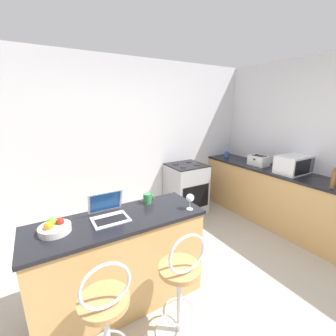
% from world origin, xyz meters
% --- Properties ---
extents(ground_plane, '(20.00, 20.00, 0.00)m').
position_xyz_m(ground_plane, '(0.00, 0.00, 0.00)').
color(ground_plane, '#ADA393').
extents(wall_back, '(12.00, 0.06, 2.60)m').
position_xyz_m(wall_back, '(0.00, 2.34, 1.30)').
color(wall_back, silver).
rests_on(wall_back, ground_plane).
extents(breakfast_bar, '(1.56, 0.57, 0.91)m').
position_xyz_m(breakfast_bar, '(-0.65, 0.74, 0.46)').
color(breakfast_bar, tan).
rests_on(breakfast_bar, ground_plane).
extents(counter_right, '(0.61, 2.84, 0.91)m').
position_xyz_m(counter_right, '(2.05, 0.91, 0.46)').
color(counter_right, tan).
rests_on(counter_right, ground_plane).
extents(bar_stool_near, '(0.40, 0.40, 1.00)m').
position_xyz_m(bar_stool_near, '(-0.95, 0.16, 0.47)').
color(bar_stool_near, silver).
rests_on(bar_stool_near, ground_plane).
extents(bar_stool_far, '(0.40, 0.40, 1.00)m').
position_xyz_m(bar_stool_far, '(-0.35, 0.16, 0.47)').
color(bar_stool_far, silver).
rests_on(bar_stool_far, ground_plane).
extents(laptop, '(0.31, 0.29, 0.23)m').
position_xyz_m(laptop, '(-0.72, 0.80, 0.97)').
color(laptop, silver).
rests_on(laptop, breakfast_bar).
extents(microwave, '(0.52, 0.33, 0.27)m').
position_xyz_m(microwave, '(2.08, 0.77, 1.04)').
color(microwave, silver).
rests_on(microwave, counter_right).
extents(toaster, '(0.23, 0.31, 0.17)m').
position_xyz_m(toaster, '(2.02, 1.34, 1.00)').
color(toaster, silver).
rests_on(toaster, counter_right).
extents(stove_range, '(0.62, 0.59, 0.92)m').
position_xyz_m(stove_range, '(1.00, 2.00, 0.46)').
color(stove_range, '#9EA3A8').
rests_on(stove_range, ground_plane).
extents(mug_green, '(0.10, 0.08, 0.10)m').
position_xyz_m(mug_green, '(-0.28, 0.90, 0.96)').
color(mug_green, '#338447').
rests_on(mug_green, breakfast_bar).
extents(mug_blue, '(0.10, 0.08, 0.10)m').
position_xyz_m(mug_blue, '(2.03, 2.09, 0.96)').
color(mug_blue, '#2D51AD').
rests_on(mug_blue, counter_right).
extents(fruit_bowl, '(0.24, 0.24, 0.11)m').
position_xyz_m(fruit_bowl, '(-1.16, 0.77, 0.95)').
color(fruit_bowl, silver).
rests_on(fruit_bowl, breakfast_bar).
extents(wine_glass_tall, '(0.08, 0.08, 0.16)m').
position_xyz_m(wine_glass_tall, '(0.01, 0.56, 1.03)').
color(wine_glass_tall, silver).
rests_on(wine_glass_tall, breakfast_bar).
extents(pepper_mill, '(0.06, 0.06, 0.27)m').
position_xyz_m(pepper_mill, '(1.86, 0.14, 1.04)').
color(pepper_mill, brown).
rests_on(pepper_mill, counter_right).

